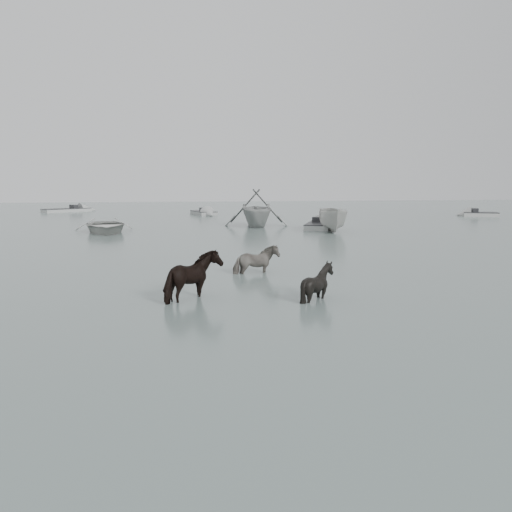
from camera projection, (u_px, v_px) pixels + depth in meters
name	position (u px, v px, depth m)	size (l,w,h in m)	color
ground	(247.00, 295.00, 14.09)	(140.00, 140.00, 0.00)	slate
pony_pinto	(256.00, 254.00, 17.36)	(0.72, 1.59, 1.34)	black
pony_dark	(194.00, 272.00, 13.46)	(1.51, 1.29, 1.52)	black
pony_black	(318.00, 275.00, 13.56)	(1.08, 1.22, 1.34)	black
rowboat_lead	(105.00, 224.00, 31.68)	(3.64, 5.10, 1.06)	#B6B6B1
rowboat_trail	(256.00, 207.00, 35.98)	(4.66, 5.40, 2.84)	#A1A4A1
boat_small	(333.00, 218.00, 32.09)	(1.68, 4.47, 1.73)	#B2B2AD
skiff_port	(319.00, 223.00, 34.40)	(5.43, 1.60, 0.75)	#A8ABA8
skiff_mid	(203.00, 211.00, 48.81)	(5.23, 1.60, 0.75)	#959795
skiff_star	(481.00, 212.00, 46.84)	(4.23, 1.60, 0.75)	#B1B0AC
skiff_far	(66.00, 208.00, 53.65)	(6.90, 1.60, 0.75)	#ABAEAB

